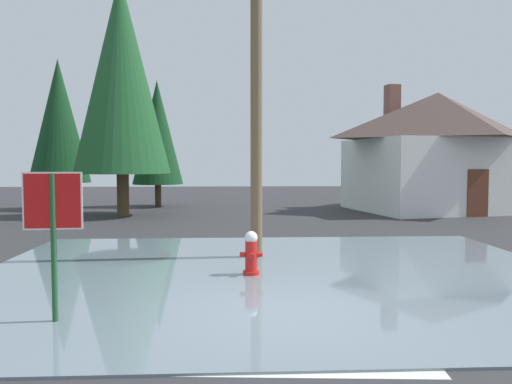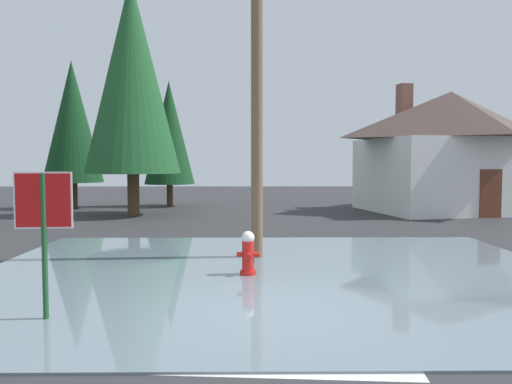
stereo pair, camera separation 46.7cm
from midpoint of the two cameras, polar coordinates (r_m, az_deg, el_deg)
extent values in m
cube|color=#2D2D30|center=(7.99, 3.98, -13.82)|extent=(80.00, 80.00, 0.10)
cube|color=slate|center=(10.58, 3.37, -9.13)|extent=(12.25, 9.79, 0.03)
cube|color=silver|center=(5.94, 3.41, -19.49)|extent=(3.49, 0.56, 0.01)
cylinder|color=#1E4C28|center=(7.91, -21.00, -5.84)|extent=(0.08, 0.08, 2.15)
cube|color=white|center=(7.83, -21.11, -0.87)|extent=(0.82, 0.08, 0.82)
cube|color=red|center=(7.83, -21.11, -0.87)|extent=(0.77, 0.09, 0.77)
cylinder|color=red|center=(10.45, 0.40, -9.07)|extent=(0.33, 0.33, 0.11)
cylinder|color=red|center=(10.38, 0.40, -7.15)|extent=(0.24, 0.24, 0.60)
sphere|color=white|center=(10.32, 0.40, -5.11)|extent=(0.26, 0.26, 0.26)
cylinder|color=red|center=(10.38, -0.58, -6.99)|extent=(0.11, 0.10, 0.10)
cylinder|color=red|center=(10.38, 1.37, -6.98)|extent=(0.11, 0.10, 0.10)
cylinder|color=red|center=(10.21, 0.42, -7.17)|extent=(0.12, 0.11, 0.12)
cylinder|color=brown|center=(12.34, 1.22, 13.63)|extent=(0.28, 0.28, 9.01)
cube|color=silver|center=(25.50, 21.29, 1.76)|extent=(8.19, 7.15, 3.36)
pyramid|color=#473833|center=(25.58, 21.43, 7.98)|extent=(8.85, 7.72, 2.19)
cube|color=brown|center=(25.61, 16.74, 9.29)|extent=(0.71, 0.71, 1.97)
cube|color=#592D1E|center=(23.13, 25.27, -0.17)|extent=(0.99, 0.26, 2.00)
cylinder|color=#4C3823|center=(22.48, -12.95, -0.25)|extent=(0.51, 0.51, 1.82)
cone|color=#1E5128|center=(22.73, -13.13, 12.57)|extent=(4.04, 4.04, 8.29)
cylinder|color=#4C3823|center=(26.62, -19.21, -0.35)|extent=(0.36, 0.36, 1.30)
cone|color=#143D1E|center=(26.64, -19.36, 7.44)|extent=(2.90, 2.90, 5.94)
cylinder|color=#4C3823|center=(26.76, -9.11, -0.34)|extent=(0.32, 0.32, 1.16)
cone|color=#143D1E|center=(26.74, -9.18, 6.57)|extent=(2.58, 2.58, 5.29)
camera|label=1|loc=(0.23, -88.87, 0.07)|focal=35.81mm
camera|label=2|loc=(0.23, 91.13, -0.07)|focal=35.81mm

